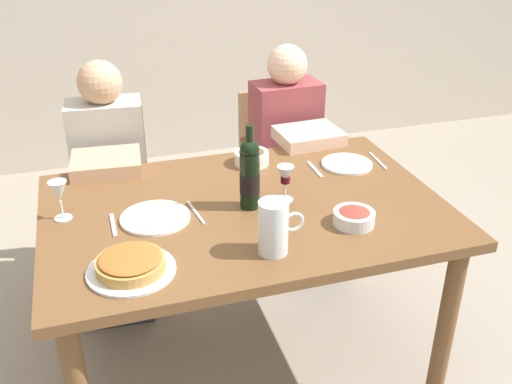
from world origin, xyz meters
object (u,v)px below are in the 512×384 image
dinner_plate_left_setting (347,164)px  wine_bottle (250,174)px  dinner_plate_right_setting (155,217)px  diner_right (294,156)px  baked_tart (131,264)px  diner_left (111,183)px  olive_bowl (252,157)px  chair_right (276,160)px  dining_table (245,227)px  salad_bowl (354,217)px  chair_left (113,184)px  wine_glass_left_diner (285,177)px  water_pitcher (274,230)px  wine_glass_right_diner (59,193)px

dinner_plate_left_setting → wine_bottle: bearing=-155.8°
dinner_plate_right_setting → diner_right: bearing=40.3°
baked_tart → diner_left: size_ratio=0.24×
olive_bowl → chair_right: 0.71m
dining_table → wine_bottle: wine_bottle is taller
salad_bowl → dinner_plate_left_setting: bearing=67.5°
baked_tart → salad_bowl: bearing=4.4°
wine_bottle → dinner_plate_left_setting: 0.57m
chair_right → diner_right: bearing=89.5°
diner_left → diner_right: 0.92m
chair_left → dinner_plate_left_setting: bearing=150.4°
salad_bowl → wine_glass_left_diner: (-0.17, 0.24, 0.07)m
salad_bowl → dinner_plate_left_setting: (0.19, 0.46, -0.02)m
water_pitcher → wine_bottle: bearing=87.9°
dinner_plate_left_setting → chair_right: bearing=96.4°
water_pitcher → dinner_plate_left_setting: bearing=46.4°
diner_left → diner_right: size_ratio=1.00×
olive_bowl → dinner_plate_left_setting: size_ratio=0.68×
dining_table → dinner_plate_left_setting: 0.58m
dining_table → wine_glass_right_diner: wine_glass_right_diner is taller
wine_glass_left_diner → baked_tart: bearing=-153.8°
water_pitcher → diner_right: size_ratio=0.16×
olive_bowl → wine_glass_right_diner: wine_glass_right_diner is taller
baked_tart → wine_glass_left_diner: 0.69m
baked_tart → diner_right: size_ratio=0.24×
dinner_plate_right_setting → wine_glass_left_diner: bearing=-0.5°
water_pitcher → chair_right: water_pitcher is taller
wine_bottle → diner_right: bearing=57.5°
wine_glass_right_diner → dinner_plate_left_setting: (1.18, 0.11, -0.10)m
wine_glass_left_diner → wine_bottle: bearing=-175.7°
baked_tart → salad_bowl: (0.79, 0.06, 0.00)m
dining_table → diner_right: size_ratio=1.29×
wine_glass_right_diner → diner_right: size_ratio=0.13×
baked_tart → wine_bottle: bearing=31.8°
water_pitcher → chair_left: 1.34m
dining_table → wine_glass_left_diner: 0.25m
baked_tart → salad_bowl: 0.79m
dinner_plate_left_setting → chair_left: bearing=145.5°
wine_bottle → dinner_plate_right_setting: (-0.35, 0.02, -0.13)m
water_pitcher → diner_left: (-0.46, 0.98, -0.23)m
wine_glass_left_diner → wine_glass_right_diner: wine_glass_right_diner is taller
olive_bowl → diner_left: diner_left is taller
baked_tart → wine_glass_left_diner: size_ratio=1.95×
baked_tart → diner_left: diner_left is taller
wine_glass_right_diner → dinner_plate_right_setting: bearing=-17.3°
salad_bowl → diner_left: diner_left is taller
dinner_plate_right_setting → salad_bowl: bearing=-20.3°
olive_bowl → diner_right: 0.49m
salad_bowl → diner_right: diner_right is taller
wine_bottle → olive_bowl: wine_bottle is taller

